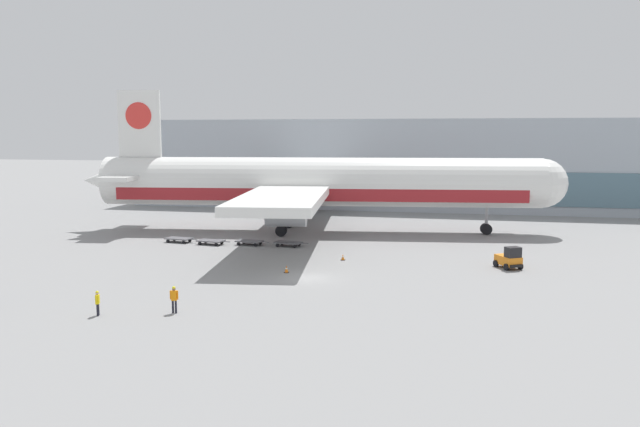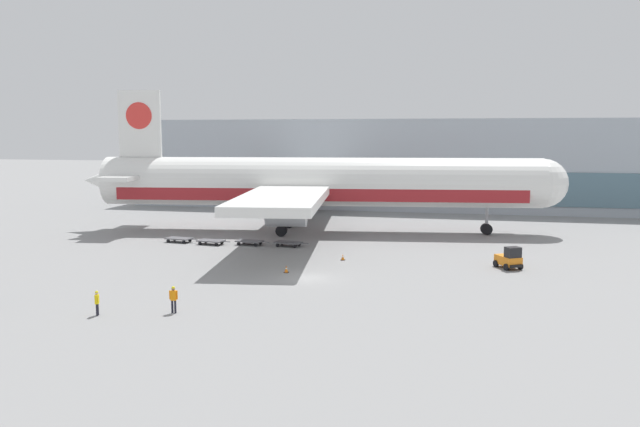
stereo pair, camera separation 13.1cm
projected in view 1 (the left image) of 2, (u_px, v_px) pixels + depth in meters
ground_plane at (308, 278)px, 51.38m from camera, size 400.00×400.00×0.00m
terminal_building at (412, 163)px, 101.91m from camera, size 90.00×18.20×14.00m
airplane_main at (313, 184)px, 74.47m from camera, size 57.93×48.63×17.00m
baggage_tug_foreground at (509, 259)px, 54.95m from camera, size 2.53×2.82×2.00m
baggage_dolly_lead at (179, 239)px, 68.21m from camera, size 3.77×1.85×0.48m
baggage_dolly_second at (211, 241)px, 66.78m from camera, size 3.77×1.85×0.48m
baggage_dolly_third at (250, 241)px, 66.53m from camera, size 3.77×1.85×0.48m
baggage_dolly_trail at (288, 243)px, 65.70m from camera, size 3.77×1.85×0.48m
ground_crew_near at (98, 301)px, 40.67m from camera, size 0.33×0.54×1.67m
ground_crew_far at (174, 297)px, 41.20m from camera, size 0.56×0.27×1.84m
traffic_cone_near at (286, 269)px, 53.35m from camera, size 0.40×0.40×0.62m
traffic_cone_far at (343, 257)px, 58.61m from camera, size 0.40×0.40×0.58m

